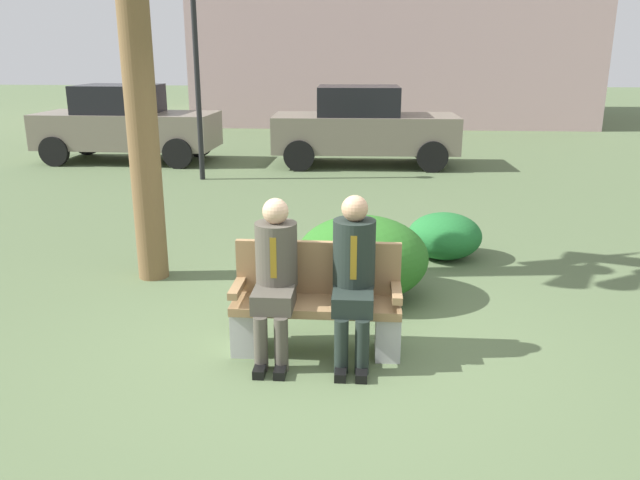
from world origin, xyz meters
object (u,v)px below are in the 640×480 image
(park_bench, at_px, (317,305))
(parked_car_near, at_px, (126,124))
(seated_man_right, at_px, (354,271))
(street_lamp, at_px, (196,55))
(shrub_near_bench, at_px, (362,257))
(shrub_mid_lawn, at_px, (445,236))
(parked_car_far, at_px, (364,126))
(seated_man_left, at_px, (275,271))

(park_bench, distance_m, parked_car_near, 10.30)
(seated_man_right, relative_size, street_lamp, 0.35)
(shrub_near_bench, bearing_deg, street_lamp, 118.25)
(shrub_near_bench, height_order, parked_car_near, parked_car_near)
(seated_man_right, xyz_separation_m, street_lamp, (-3.10, 7.21, 1.58))
(shrub_mid_lawn, height_order, parked_car_near, parked_car_near)
(shrub_near_bench, height_order, shrub_mid_lawn, shrub_near_bench)
(park_bench, height_order, shrub_near_bench, park_bench)
(parked_car_far, bearing_deg, seated_man_right, -89.92)
(seated_man_right, bearing_deg, parked_car_near, 120.08)
(shrub_near_bench, distance_m, parked_car_far, 7.70)
(shrub_near_bench, bearing_deg, parked_car_far, 90.51)
(shrub_near_bench, height_order, street_lamp, street_lamp)
(seated_man_left, relative_size, parked_car_far, 0.33)
(shrub_near_bench, bearing_deg, parked_car_near, 124.41)
(shrub_mid_lawn, distance_m, parked_car_near, 9.06)
(shrub_mid_lawn, distance_m, street_lamp, 6.48)
(seated_man_left, distance_m, parked_car_far, 9.04)
(parked_car_near, xyz_separation_m, parked_car_far, (5.27, -0.11, 0.00))
(shrub_mid_lawn, relative_size, street_lamp, 0.23)
(seated_man_left, distance_m, street_lamp, 7.79)
(shrub_near_bench, relative_size, shrub_mid_lawn, 1.51)
(parked_car_near, distance_m, street_lamp, 3.26)
(seated_man_right, height_order, street_lamp, street_lamp)
(seated_man_right, relative_size, parked_car_far, 0.34)
(seated_man_right, distance_m, street_lamp, 8.00)
(shrub_near_bench, xyz_separation_m, parked_car_far, (-0.07, 7.68, 0.42))
(seated_man_left, relative_size, shrub_mid_lawn, 1.47)
(seated_man_right, bearing_deg, shrub_near_bench, 87.62)
(seated_man_right, bearing_deg, street_lamp, 113.30)
(seated_man_left, xyz_separation_m, shrub_mid_lawn, (1.66, 2.65, -0.45))
(seated_man_right, height_order, shrub_mid_lawn, seated_man_right)
(park_bench, relative_size, seated_man_right, 1.03)
(shrub_mid_lawn, bearing_deg, seated_man_left, -121.98)
(park_bench, xyz_separation_m, shrub_near_bench, (0.36, 1.21, 0.02))
(shrub_near_bench, xyz_separation_m, parked_car_near, (-5.34, 7.79, 0.42))
(shrub_mid_lawn, bearing_deg, parked_car_far, 99.33)
(shrub_mid_lawn, bearing_deg, shrub_near_bench, -126.44)
(seated_man_right, bearing_deg, shrub_mid_lawn, 68.74)
(parked_car_far, bearing_deg, street_lamp, -149.67)
(seated_man_left, bearing_deg, street_lamp, 108.96)
(shrub_near_bench, bearing_deg, seated_man_left, -117.08)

